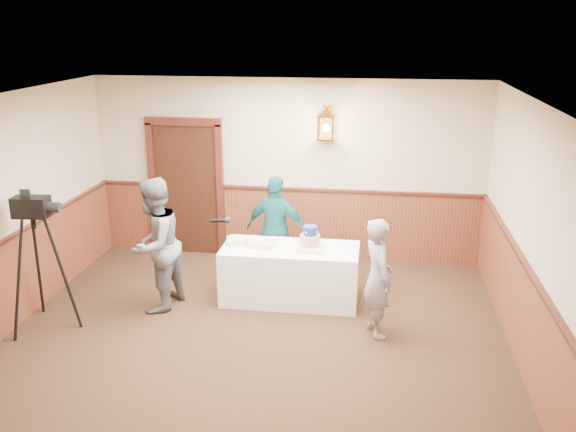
{
  "coord_description": "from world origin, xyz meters",
  "views": [
    {
      "loc": [
        1.32,
        -5.53,
        3.6
      ],
      "look_at": [
        0.27,
        1.7,
        1.25
      ],
      "focal_mm": 38.0,
      "sensor_mm": 36.0,
      "label": 1
    }
  ],
  "objects_px": {
    "sheet_cake_green": "(238,241)",
    "tv_camera_rig": "(40,270)",
    "baker": "(378,278)",
    "sheet_cake_yellow": "(262,244)",
    "assistant_p": "(276,230)",
    "tiered_cake": "(310,241)",
    "interviewer": "(155,245)",
    "display_table": "(290,274)"
  },
  "relations": [
    {
      "from": "sheet_cake_yellow",
      "to": "sheet_cake_green",
      "type": "bearing_deg",
      "value": 167.54
    },
    {
      "from": "interviewer",
      "to": "tv_camera_rig",
      "type": "xyz_separation_m",
      "value": [
        -1.2,
        -0.7,
        -0.13
      ]
    },
    {
      "from": "display_table",
      "to": "interviewer",
      "type": "bearing_deg",
      "value": -164.11
    },
    {
      "from": "display_table",
      "to": "sheet_cake_green",
      "type": "height_order",
      "value": "sheet_cake_green"
    },
    {
      "from": "baker",
      "to": "assistant_p",
      "type": "height_order",
      "value": "assistant_p"
    },
    {
      "from": "sheet_cake_green",
      "to": "tv_camera_rig",
      "type": "relative_size",
      "value": 0.18
    },
    {
      "from": "assistant_p",
      "to": "baker",
      "type": "bearing_deg",
      "value": 147.38
    },
    {
      "from": "display_table",
      "to": "tv_camera_rig",
      "type": "distance_m",
      "value": 3.12
    },
    {
      "from": "tiered_cake",
      "to": "baker",
      "type": "xyz_separation_m",
      "value": [
        0.88,
        -0.73,
        -0.15
      ]
    },
    {
      "from": "sheet_cake_green",
      "to": "tv_camera_rig",
      "type": "height_order",
      "value": "tv_camera_rig"
    },
    {
      "from": "sheet_cake_yellow",
      "to": "assistant_p",
      "type": "relative_size",
      "value": 0.22
    },
    {
      "from": "display_table",
      "to": "tv_camera_rig",
      "type": "xyz_separation_m",
      "value": [
        -2.87,
        -1.17,
        0.37
      ]
    },
    {
      "from": "display_table",
      "to": "assistant_p",
      "type": "height_order",
      "value": "assistant_p"
    },
    {
      "from": "tiered_cake",
      "to": "sheet_cake_green",
      "type": "xyz_separation_m",
      "value": [
        -0.99,
        0.11,
        -0.09
      ]
    },
    {
      "from": "tiered_cake",
      "to": "assistant_p",
      "type": "distance_m",
      "value": 0.86
    },
    {
      "from": "tiered_cake",
      "to": "interviewer",
      "type": "relative_size",
      "value": 0.19
    },
    {
      "from": "display_table",
      "to": "sheet_cake_yellow",
      "type": "distance_m",
      "value": 0.56
    },
    {
      "from": "assistant_p",
      "to": "display_table",
      "type": "bearing_deg",
      "value": 126.46
    },
    {
      "from": "tiered_cake",
      "to": "baker",
      "type": "relative_size",
      "value": 0.23
    },
    {
      "from": "sheet_cake_green",
      "to": "tv_camera_rig",
      "type": "bearing_deg",
      "value": -150.17
    },
    {
      "from": "tv_camera_rig",
      "to": "sheet_cake_green",
      "type": "bearing_deg",
      "value": 25.37
    },
    {
      "from": "sheet_cake_green",
      "to": "baker",
      "type": "xyz_separation_m",
      "value": [
        1.86,
        -0.84,
        -0.06
      ]
    },
    {
      "from": "tiered_cake",
      "to": "sheet_cake_yellow",
      "type": "distance_m",
      "value": 0.65
    },
    {
      "from": "tiered_cake",
      "to": "assistant_p",
      "type": "bearing_deg",
      "value": 129.98
    },
    {
      "from": "interviewer",
      "to": "tv_camera_rig",
      "type": "bearing_deg",
      "value": -46.87
    },
    {
      "from": "sheet_cake_green",
      "to": "assistant_p",
      "type": "distance_m",
      "value": 0.7
    },
    {
      "from": "baker",
      "to": "tv_camera_rig",
      "type": "xyz_separation_m",
      "value": [
        -4.02,
        -0.39,
        0.02
      ]
    },
    {
      "from": "interviewer",
      "to": "assistant_p",
      "type": "distance_m",
      "value": 1.77
    },
    {
      "from": "tiered_cake",
      "to": "assistant_p",
      "type": "height_order",
      "value": "assistant_p"
    },
    {
      "from": "display_table",
      "to": "assistant_p",
      "type": "distance_m",
      "value": 0.78
    },
    {
      "from": "sheet_cake_green",
      "to": "tv_camera_rig",
      "type": "distance_m",
      "value": 2.48
    },
    {
      "from": "sheet_cake_green",
      "to": "assistant_p",
      "type": "height_order",
      "value": "assistant_p"
    },
    {
      "from": "display_table",
      "to": "sheet_cake_yellow",
      "type": "relative_size",
      "value": 5.38
    },
    {
      "from": "tiered_cake",
      "to": "sheet_cake_green",
      "type": "distance_m",
      "value": 1.0
    },
    {
      "from": "baker",
      "to": "tv_camera_rig",
      "type": "relative_size",
      "value": 0.88
    },
    {
      "from": "sheet_cake_green",
      "to": "interviewer",
      "type": "height_order",
      "value": "interviewer"
    },
    {
      "from": "baker",
      "to": "tv_camera_rig",
      "type": "distance_m",
      "value": 4.03
    },
    {
      "from": "sheet_cake_green",
      "to": "baker",
      "type": "distance_m",
      "value": 2.05
    },
    {
      "from": "sheet_cake_yellow",
      "to": "sheet_cake_green",
      "type": "distance_m",
      "value": 0.35
    },
    {
      "from": "interviewer",
      "to": "tv_camera_rig",
      "type": "distance_m",
      "value": 1.39
    },
    {
      "from": "tiered_cake",
      "to": "interviewer",
      "type": "xyz_separation_m",
      "value": [
        -1.94,
        -0.43,
        -0.01
      ]
    },
    {
      "from": "tiered_cake",
      "to": "assistant_p",
      "type": "xyz_separation_m",
      "value": [
        -0.55,
        0.65,
        -0.1
      ]
    }
  ]
}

